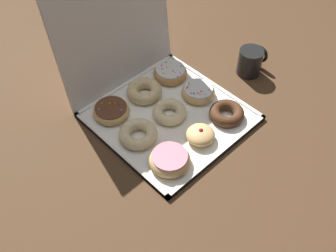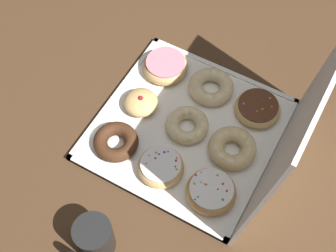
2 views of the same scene
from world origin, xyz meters
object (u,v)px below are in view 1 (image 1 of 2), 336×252
object	(u,v)px
pink_frosted_donut_0	(170,160)
sprinkle_donut_5	(199,92)
chocolate_cake_ring_donut_2	(227,113)
sprinkle_donut_8	(170,73)
sprinkle_donut_6	(111,111)
cruller_donut_3	(138,134)
cruller_donut_4	(170,111)
donut_box	(170,117)
jelly_filled_donut_1	(201,134)
coffee_mug	(251,61)
cruller_donut_7	(144,91)

from	to	relation	value
pink_frosted_donut_0	sprinkle_donut_5	distance (m)	0.29
chocolate_cake_ring_donut_2	sprinkle_donut_5	world-z (taller)	sprinkle_donut_5
sprinkle_donut_8	pink_frosted_donut_0	bearing A→B (deg)	-134.48
sprinkle_donut_5	sprinkle_donut_6	bearing A→B (deg)	152.52
pink_frosted_donut_0	sprinkle_donut_8	xyz separation A→B (m)	(0.26, 0.27, -0.00)
cruller_donut_3	cruller_donut_4	size ratio (longest dim) A/B	1.09
cruller_donut_4	sprinkle_donut_5	distance (m)	0.13
donut_box	cruller_donut_3	size ratio (longest dim) A/B	3.66
chocolate_cake_ring_donut_2	sprinkle_donut_5	xyz separation A→B (m)	(0.01, 0.12, 0.00)
cruller_donut_3	sprinkle_donut_5	world-z (taller)	same
jelly_filled_donut_1	cruller_donut_3	xyz separation A→B (m)	(-0.13, 0.13, -0.00)
cruller_donut_3	sprinkle_donut_5	xyz separation A→B (m)	(0.26, -0.00, -0.00)
cruller_donut_4	coffee_mug	world-z (taller)	coffee_mug
chocolate_cake_ring_donut_2	sprinkle_donut_5	size ratio (longest dim) A/B	1.00
sprinkle_donut_6	coffee_mug	distance (m)	0.51
jelly_filled_donut_1	sprinkle_donut_5	bearing A→B (deg)	44.76
donut_box	coffee_mug	xyz separation A→B (m)	(0.36, -0.04, 0.04)
sprinkle_donut_5	coffee_mug	bearing A→B (deg)	-8.01
coffee_mug	cruller_donut_7	bearing A→B (deg)	155.46
donut_box	jelly_filled_donut_1	bearing A→B (deg)	-89.27
cruller_donut_7	coffee_mug	distance (m)	0.39
donut_box	pink_frosted_donut_0	size ratio (longest dim) A/B	3.59
donut_box	pink_frosted_donut_0	world-z (taller)	pink_frosted_donut_0
cruller_donut_7	sprinkle_donut_5	bearing A→B (deg)	-45.61
pink_frosted_donut_0	cruller_donut_7	bearing A→B (deg)	62.39
cruller_donut_4	jelly_filled_donut_1	bearing A→B (deg)	-90.87
chocolate_cake_ring_donut_2	sprinkle_donut_8	size ratio (longest dim) A/B	0.95
cruller_donut_4	sprinkle_donut_6	distance (m)	0.18
donut_box	cruller_donut_7	world-z (taller)	cruller_donut_7
sprinkle_donut_5	sprinkle_donut_8	distance (m)	0.13
cruller_donut_4	coffee_mug	bearing A→B (deg)	-6.35
donut_box	pink_frosted_donut_0	bearing A→B (deg)	-134.11
donut_box	coffee_mug	distance (m)	0.36
sprinkle_donut_5	donut_box	bearing A→B (deg)	178.37
chocolate_cake_ring_donut_2	pink_frosted_donut_0	bearing A→B (deg)	-178.44
sprinkle_donut_8	coffee_mug	size ratio (longest dim) A/B	1.12
cruller_donut_3	cruller_donut_4	xyz separation A→B (m)	(0.13, 0.00, -0.00)
sprinkle_donut_8	chocolate_cake_ring_donut_2	bearing A→B (deg)	-91.01
cruller_donut_4	sprinkle_donut_6	bearing A→B (deg)	136.07
jelly_filled_donut_1	sprinkle_donut_5	size ratio (longest dim) A/B	0.79
jelly_filled_donut_1	sprinkle_donut_5	world-z (taller)	jelly_filled_donut_1
cruller_donut_3	sprinkle_donut_6	bearing A→B (deg)	89.03
jelly_filled_donut_1	coffee_mug	bearing A→B (deg)	15.25
pink_frosted_donut_0	chocolate_cake_ring_donut_2	bearing A→B (deg)	1.56
sprinkle_donut_8	donut_box	bearing A→B (deg)	-134.84
donut_box	jelly_filled_donut_1	distance (m)	0.13
chocolate_cake_ring_donut_2	donut_box	bearing A→B (deg)	134.56
pink_frosted_donut_0	cruller_donut_4	distance (m)	0.19
cruller_donut_4	chocolate_cake_ring_donut_2	bearing A→B (deg)	-47.15
cruller_donut_3	cruller_donut_7	world-z (taller)	cruller_donut_7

